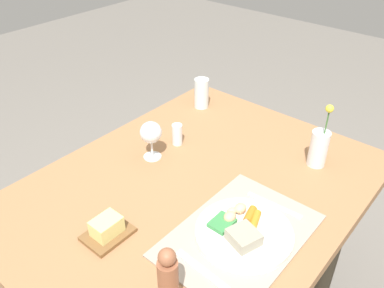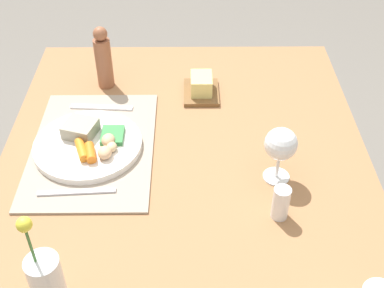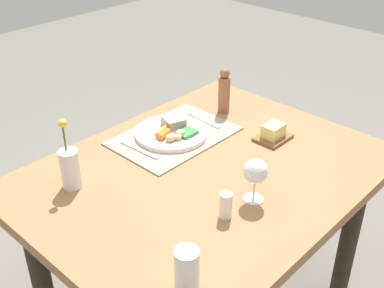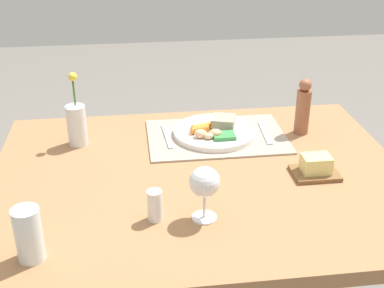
{
  "view_description": "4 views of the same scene",
  "coord_description": "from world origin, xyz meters",
  "px_view_note": "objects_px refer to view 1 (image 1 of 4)",
  "views": [
    {
      "loc": [
        -0.77,
        -0.64,
        1.55
      ],
      "look_at": [
        0.08,
        0.08,
        0.79
      ],
      "focal_mm": 37.61,
      "sensor_mm": 36.0,
      "label": 1
    },
    {
      "loc": [
        0.89,
        0.01,
        1.56
      ],
      "look_at": [
        -0.03,
        0.02,
        0.77
      ],
      "focal_mm": 47.56,
      "sensor_mm": 36.0,
      "label": 2
    },
    {
      "loc": [
        1.02,
        0.9,
        1.62
      ],
      "look_at": [
        0.02,
        -0.04,
        0.81
      ],
      "focal_mm": 45.55,
      "sensor_mm": 36.0,
      "label": 3
    },
    {
      "loc": [
        0.19,
        1.27,
        1.45
      ],
      "look_at": [
        0.02,
        -0.02,
        0.8
      ],
      "focal_mm": 48.35,
      "sensor_mm": 36.0,
      "label": 4
    }
  ],
  "objects_px": {
    "dinner_plate": "(243,231)",
    "water_tumbler": "(202,95)",
    "wine_glass": "(151,133)",
    "salt_shaker": "(177,134)",
    "knife": "(274,205)",
    "fork": "(202,270)",
    "pepper_mill": "(168,281)",
    "butter_dish": "(107,229)",
    "dining_table": "(195,209)",
    "flower_vase": "(319,147)"
  },
  "relations": [
    {
      "from": "salt_shaker",
      "to": "water_tumbler",
      "type": "relative_size",
      "value": 0.64
    },
    {
      "from": "wine_glass",
      "to": "butter_dish",
      "type": "distance_m",
      "value": 0.39
    },
    {
      "from": "dinner_plate",
      "to": "water_tumbler",
      "type": "height_order",
      "value": "water_tumbler"
    },
    {
      "from": "wine_glass",
      "to": "knife",
      "type": "bearing_deg",
      "value": -83.43
    },
    {
      "from": "fork",
      "to": "wine_glass",
      "type": "xyz_separation_m",
      "value": [
        0.27,
        0.45,
        0.09
      ]
    },
    {
      "from": "water_tumbler",
      "to": "fork",
      "type": "bearing_deg",
      "value": -140.7
    },
    {
      "from": "fork",
      "to": "pepper_mill",
      "type": "relative_size",
      "value": 0.91
    },
    {
      "from": "dining_table",
      "to": "salt_shaker",
      "type": "relative_size",
      "value": 14.65
    },
    {
      "from": "fork",
      "to": "butter_dish",
      "type": "height_order",
      "value": "butter_dish"
    },
    {
      "from": "fork",
      "to": "knife",
      "type": "height_order",
      "value": "same"
    },
    {
      "from": "dinner_plate",
      "to": "wine_glass",
      "type": "relative_size",
      "value": 1.9
    },
    {
      "from": "pepper_mill",
      "to": "flower_vase",
      "type": "bearing_deg",
      "value": -0.87
    },
    {
      "from": "salt_shaker",
      "to": "flower_vase",
      "type": "height_order",
      "value": "flower_vase"
    },
    {
      "from": "wine_glass",
      "to": "salt_shaker",
      "type": "bearing_deg",
      "value": -4.83
    },
    {
      "from": "salt_shaker",
      "to": "water_tumbler",
      "type": "height_order",
      "value": "water_tumbler"
    },
    {
      "from": "dining_table",
      "to": "water_tumbler",
      "type": "height_order",
      "value": "water_tumbler"
    },
    {
      "from": "fork",
      "to": "flower_vase",
      "type": "relative_size",
      "value": 0.73
    },
    {
      "from": "dining_table",
      "to": "salt_shaker",
      "type": "distance_m",
      "value": 0.29
    },
    {
      "from": "water_tumbler",
      "to": "pepper_mill",
      "type": "bearing_deg",
      "value": -145.21
    },
    {
      "from": "flower_vase",
      "to": "butter_dish",
      "type": "distance_m",
      "value": 0.74
    },
    {
      "from": "dining_table",
      "to": "butter_dish",
      "type": "relative_size",
      "value": 9.19
    },
    {
      "from": "knife",
      "to": "fork",
      "type": "bearing_deg",
      "value": 173.92
    },
    {
      "from": "knife",
      "to": "water_tumbler",
      "type": "distance_m",
      "value": 0.67
    },
    {
      "from": "dinner_plate",
      "to": "fork",
      "type": "relative_size",
      "value": 1.57
    },
    {
      "from": "wine_glass",
      "to": "water_tumbler",
      "type": "xyz_separation_m",
      "value": [
        0.4,
        0.1,
        -0.04
      ]
    },
    {
      "from": "knife",
      "to": "butter_dish",
      "type": "relative_size",
      "value": 1.38
    },
    {
      "from": "fork",
      "to": "knife",
      "type": "xyz_separation_m",
      "value": [
        0.33,
        -0.02,
        0.0
      ]
    },
    {
      "from": "fork",
      "to": "butter_dish",
      "type": "distance_m",
      "value": 0.29
    },
    {
      "from": "salt_shaker",
      "to": "butter_dish",
      "type": "xyz_separation_m",
      "value": [
        -0.47,
        -0.16,
        -0.02
      ]
    },
    {
      "from": "dining_table",
      "to": "fork",
      "type": "xyz_separation_m",
      "value": [
        -0.25,
        -0.23,
        0.11
      ]
    },
    {
      "from": "salt_shaker",
      "to": "water_tumbler",
      "type": "bearing_deg",
      "value": 22.04
    },
    {
      "from": "pepper_mill",
      "to": "water_tumbler",
      "type": "xyz_separation_m",
      "value": [
        0.8,
        0.55,
        -0.03
      ]
    },
    {
      "from": "dining_table",
      "to": "pepper_mill",
      "type": "relative_size",
      "value": 6.32
    },
    {
      "from": "dinner_plate",
      "to": "fork",
      "type": "xyz_separation_m",
      "value": [
        -0.17,
        0.01,
        -0.01
      ]
    },
    {
      "from": "dining_table",
      "to": "flower_vase",
      "type": "height_order",
      "value": "flower_vase"
    },
    {
      "from": "wine_glass",
      "to": "dinner_plate",
      "type": "bearing_deg",
      "value": -102.91
    },
    {
      "from": "fork",
      "to": "wine_glass",
      "type": "distance_m",
      "value": 0.53
    },
    {
      "from": "water_tumbler",
      "to": "butter_dish",
      "type": "relative_size",
      "value": 0.99
    },
    {
      "from": "dinner_plate",
      "to": "water_tumbler",
      "type": "relative_size",
      "value": 2.12
    },
    {
      "from": "dinner_plate",
      "to": "butter_dish",
      "type": "distance_m",
      "value": 0.38
    },
    {
      "from": "salt_shaker",
      "to": "knife",
      "type": "bearing_deg",
      "value": -98.49
    },
    {
      "from": "wine_glass",
      "to": "butter_dish",
      "type": "relative_size",
      "value": 1.1
    },
    {
      "from": "dinner_plate",
      "to": "pepper_mill",
      "type": "height_order",
      "value": "pepper_mill"
    },
    {
      "from": "wine_glass",
      "to": "water_tumbler",
      "type": "distance_m",
      "value": 0.42
    },
    {
      "from": "flower_vase",
      "to": "pepper_mill",
      "type": "xyz_separation_m",
      "value": [
        -0.73,
        0.01,
        0.02
      ]
    },
    {
      "from": "dinner_plate",
      "to": "water_tumbler",
      "type": "xyz_separation_m",
      "value": [
        0.51,
        0.56,
        0.04
      ]
    },
    {
      "from": "dining_table",
      "to": "flower_vase",
      "type": "xyz_separation_m",
      "value": [
        0.36,
        -0.24,
        0.18
      ]
    },
    {
      "from": "dinner_plate",
      "to": "knife",
      "type": "bearing_deg",
      "value": -1.99
    },
    {
      "from": "knife",
      "to": "butter_dish",
      "type": "bearing_deg",
      "value": 140.31
    },
    {
      "from": "dinner_plate",
      "to": "salt_shaker",
      "type": "xyz_separation_m",
      "value": [
        0.23,
        0.45,
        0.02
      ]
    }
  ]
}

